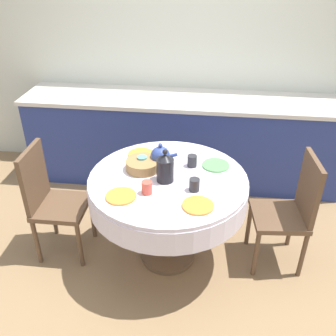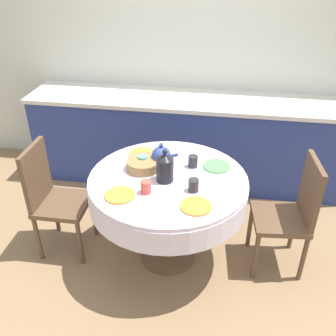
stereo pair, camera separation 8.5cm
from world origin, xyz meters
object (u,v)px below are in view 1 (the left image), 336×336
object	(u,v)px
chair_left	(291,208)
chair_right	(51,198)
teapot	(161,156)
coffee_carafe	(165,168)

from	to	relation	value
chair_left	chair_right	distance (m)	1.86
chair_left	teapot	size ratio (longest dim) A/B	4.62
chair_left	chair_right	bearing A→B (deg)	87.69
teapot	chair_right	bearing A→B (deg)	-168.77
chair_left	teapot	xyz separation A→B (m)	(-1.00, 0.07, 0.34)
chair_left	teapot	bearing A→B (deg)	80.58
chair_left	chair_right	xyz separation A→B (m)	(-1.86, -0.10, 0.00)
chair_right	teapot	world-z (taller)	teapot
chair_right	chair_left	bearing A→B (deg)	92.31
coffee_carafe	chair_right	bearing A→B (deg)	178.13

